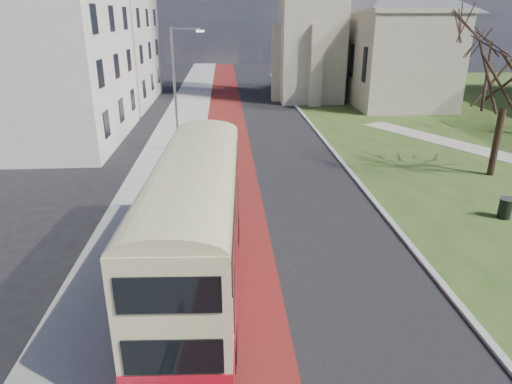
{
  "coord_description": "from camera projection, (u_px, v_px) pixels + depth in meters",
  "views": [
    {
      "loc": [
        -1.27,
        -12.46,
        8.75
      ],
      "look_at": [
        -0.08,
        4.97,
        2.0
      ],
      "focal_mm": 32.0,
      "sensor_mm": 36.0,
      "label": 1
    }
  ],
  "objects": [
    {
      "name": "pavement_west",
      "position": [
        174.0,
        144.0,
        33.1
      ],
      "size": [
        4.0,
        120.0,
        0.12
      ],
      "primitive_type": "cube",
      "color": "gray",
      "rests_on": "ground"
    },
    {
      "name": "pedestrian_railing",
      "position": [
        186.0,
        236.0,
        18.16
      ],
      "size": [
        0.07,
        24.0,
        1.12
      ],
      "color": "#0D3A24",
      "rests_on": "ground"
    },
    {
      "name": "road_carriageway",
      "position": [
        263.0,
        143.0,
        33.53
      ],
      "size": [
        9.0,
        120.0,
        0.01
      ],
      "primitive_type": "cube",
      "color": "black",
      "rests_on": "ground"
    },
    {
      "name": "kerb_west",
      "position": [
        202.0,
        144.0,
        33.22
      ],
      "size": [
        0.25,
        120.0,
        0.13
      ],
      "primitive_type": "cube",
      "color": "#999993",
      "rests_on": "ground"
    },
    {
      "name": "litter_bin",
      "position": [
        505.0,
        208.0,
        20.89
      ],
      "size": [
        0.79,
        0.79,
        0.99
      ],
      "rotation": [
        0.0,
        0.0,
        0.35
      ],
      "color": "black",
      "rests_on": "grass_green"
    },
    {
      "name": "streetlamp",
      "position": [
        177.0,
        85.0,
        29.65
      ],
      "size": [
        2.13,
        0.18,
        8.0
      ],
      "color": "gray",
      "rests_on": "pavement_west"
    },
    {
      "name": "kerb_east",
      "position": [
        320.0,
        135.0,
        35.67
      ],
      "size": [
        0.25,
        80.0,
        0.13
      ],
      "primitive_type": "cube",
      "color": "#999993",
      "rests_on": "ground"
    },
    {
      "name": "street_block_near",
      "position": [
        42.0,
        50.0,
        32.06
      ],
      "size": [
        10.3,
        14.3,
        13.0
      ],
      "color": "beige",
      "rests_on": "ground"
    },
    {
      "name": "bus_lane",
      "position": [
        227.0,
        144.0,
        33.36
      ],
      "size": [
        3.4,
        120.0,
        0.01
      ],
      "primitive_type": "cube",
      "color": "#591414",
      "rests_on": "ground"
    },
    {
      "name": "bus",
      "position": [
        197.0,
        222.0,
        14.53
      ],
      "size": [
        3.0,
        11.02,
        4.57
      ],
      "rotation": [
        0.0,
        0.0,
        -0.04
      ],
      "color": "red",
      "rests_on": "ground"
    },
    {
      "name": "ground",
      "position": [
        269.0,
        304.0,
        14.83
      ],
      "size": [
        160.0,
        160.0,
        0.0
      ],
      "primitive_type": "plane",
      "color": "black",
      "rests_on": "ground"
    },
    {
      "name": "street_block_far",
      "position": [
        100.0,
        47.0,
        47.22
      ],
      "size": [
        10.3,
        16.3,
        11.5
      ],
      "color": "#BAB09D",
      "rests_on": "ground"
    }
  ]
}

